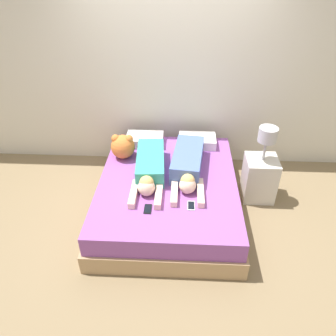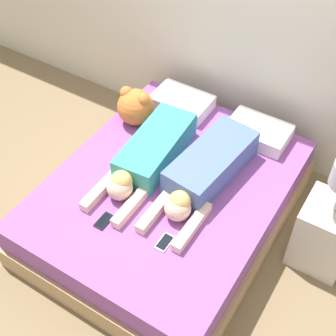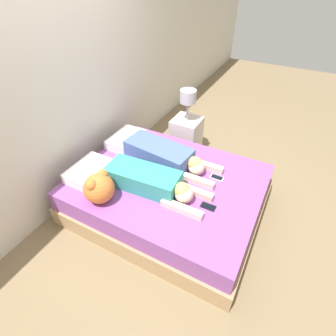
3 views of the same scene
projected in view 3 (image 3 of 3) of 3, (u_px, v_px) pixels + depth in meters
name	position (u px, v px, depth m)	size (l,w,h in m)	color
ground_plane	(168.00, 207.00, 3.13)	(12.00, 12.00, 0.00)	#7F6B4C
wall_back	(70.00, 83.00, 2.73)	(12.00, 0.06, 2.60)	beige
bed	(168.00, 194.00, 2.99)	(1.63, 2.02, 0.45)	tan
pillow_head_left	(89.00, 171.00, 2.85)	(0.49, 0.32, 0.12)	white
pillow_head_right	(126.00, 140.00, 3.33)	(0.49, 0.32, 0.12)	white
person_left	(152.00, 182.00, 2.66)	(0.37, 1.11, 0.21)	teal
person_right	(166.00, 156.00, 2.98)	(0.41, 1.14, 0.23)	#4C66A5
cell_phone_left	(208.00, 207.00, 2.52)	(0.08, 0.14, 0.01)	black
cell_phone_right	(217.00, 177.00, 2.85)	(0.08, 0.14, 0.01)	silver
plush_toy	(99.00, 188.00, 2.50)	(0.30, 0.30, 0.31)	orange
nightstand	(186.00, 133.00, 3.79)	(0.38, 0.38, 0.98)	beige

